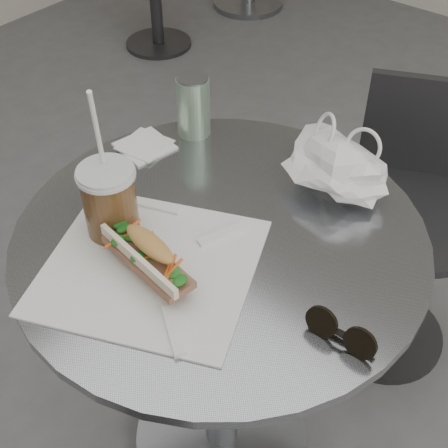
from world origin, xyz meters
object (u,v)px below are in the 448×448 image
Objects in this scene: iced_coffee at (110,200)px; sunglasses at (341,333)px; banh_mi at (149,258)px; chair_far at (403,244)px; cafe_table at (221,327)px; drink_can at (193,106)px.

sunglasses is at bearing 5.66° from iced_coffee.
chair_far is at bearing 86.66° from banh_mi.
iced_coffee is at bearing -142.94° from cafe_table.
cafe_table is 0.63m from chair_far.
banh_mi reaches higher than chair_far.
sunglasses is at bearing -13.71° from cafe_table.
chair_far is 3.11× the size of banh_mi.
cafe_table is 0.35m from banh_mi.
iced_coffee is at bearing -73.96° from drink_can.
chair_far is at bearing 76.87° from cafe_table.
banh_mi is at bearing -16.18° from iced_coffee.
iced_coffee is at bearing -176.03° from sunglasses.
banh_mi is at bearing -58.82° from drink_can.
chair_far is 0.91m from iced_coffee.
drink_can is (-0.55, 0.29, 0.05)m from sunglasses.
iced_coffee is at bearing 172.98° from banh_mi.
drink_can is at bearing 130.34° from banh_mi.
chair_far is at bearing 44.91° from drink_can.
sunglasses is (0.15, -0.68, 0.42)m from chair_far.
banh_mi is 0.43m from drink_can.
sunglasses reaches higher than chair_far.
chair_far is 5.60× the size of drink_can.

